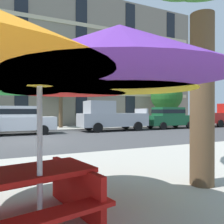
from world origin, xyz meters
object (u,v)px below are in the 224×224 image
at_px(street_tree_middle, 61,75).
at_px(picnic_table, 14,197).
at_px(sedan_white, 18,119).
at_px(street_tree_right, 167,96).
at_px(pickup_silver, 110,117).
at_px(patio_umbrella, 40,65).
at_px(sedan_green, 169,117).

distance_m(street_tree_middle, picnic_table, 17.04).
bearing_deg(sedan_white, street_tree_right, 12.03).
relative_size(sedan_white, pickup_silver, 0.86).
relative_size(sedan_white, patio_umbrella, 1.12).
distance_m(street_tree_right, picnic_table, 21.24).
xyz_separation_m(street_tree_middle, picnic_table, (-4.01, -16.07, -4.01)).
xyz_separation_m(sedan_green, picnic_table, (-12.34, -12.44, -0.46)).
bearing_deg(sedan_green, pickup_silver, 180.00).
relative_size(pickup_silver, sedan_green, 1.16).
distance_m(sedan_white, pickup_silver, 6.31).
relative_size(sedan_green, picnic_table, 2.13).
height_order(sedan_green, patio_umbrella, patio_umbrella).
bearing_deg(sedan_green, patio_umbrella, -133.58).
height_order(street_tree_middle, patio_umbrella, street_tree_middle).
height_order(sedan_green, street_tree_middle, street_tree_middle).
relative_size(street_tree_middle, patio_umbrella, 1.62).
relative_size(sedan_green, street_tree_middle, 0.69).
bearing_deg(street_tree_middle, street_tree_right, -3.72).
height_order(sedan_green, street_tree_right, street_tree_right).
height_order(street_tree_middle, street_tree_right, street_tree_middle).
bearing_deg(street_tree_middle, sedan_green, -23.58).
bearing_deg(picnic_table, sedan_white, 87.43).
bearing_deg(street_tree_right, sedan_green, -125.24).
xyz_separation_m(sedan_white, street_tree_middle, (3.45, 3.63, 3.54)).
distance_m(pickup_silver, patio_umbrella, 14.35).
relative_size(sedan_white, street_tree_middle, 0.69).
distance_m(sedan_green, street_tree_middle, 9.75).
distance_m(patio_umbrella, picnic_table, 1.53).
xyz_separation_m(street_tree_middle, patio_umbrella, (-3.76, -16.33, -2.52)).
bearing_deg(street_tree_middle, sedan_white, -133.52).
bearing_deg(sedan_white, picnic_table, -92.57).
bearing_deg(sedan_green, street_tree_right, 54.76).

